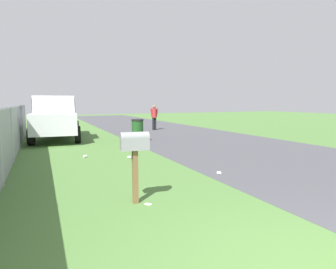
{
  "coord_description": "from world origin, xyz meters",
  "views": [
    {
      "loc": [
        -1.18,
        2.53,
        1.8
      ],
      "look_at": [
        5.01,
        -0.37,
        0.98
      ],
      "focal_mm": 28.87,
      "sensor_mm": 36.0,
      "label": 1
    }
  ],
  "objects": [
    {
      "name": "litter_cup_midfield_b",
      "position": [
        7.09,
        0.03,
        0.04
      ],
      "size": [
        0.12,
        0.13,
        0.08
      ],
      "primitive_type": "cylinder",
      "rotation": [
        0.0,
        1.57,
        4.15
      ],
      "color": "white",
      "rests_on": "ground"
    },
    {
      "name": "fence_section",
      "position": [
        8.0,
        3.37,
        0.9
      ],
      "size": [
        15.29,
        0.07,
        1.67
      ],
      "color": "#9EA3A8",
      "rests_on": "ground"
    },
    {
      "name": "mailbox",
      "position": [
        3.3,
        1.08,
        1.03
      ],
      "size": [
        0.26,
        0.52,
        1.29
      ],
      "rotation": [
        0.0,
        0.0,
        -0.12
      ],
      "color": "brown",
      "rests_on": "ground"
    },
    {
      "name": "litter_can_midfield_a",
      "position": [
        8.53,
        -0.91,
        0.03
      ],
      "size": [
        0.13,
        0.13,
        0.07
      ],
      "primitive_type": "cylinder",
      "rotation": [
        0.0,
        1.57,
        3.95
      ],
      "color": "silver",
      "rests_on": "ground"
    },
    {
      "name": "litter_wrapper_near_hydrant",
      "position": [
        3.15,
        0.9,
        0.0
      ],
      "size": [
        0.15,
        0.14,
        0.01
      ],
      "primitive_type": "cube",
      "rotation": [
        0.0,
        0.0,
        3.8
      ],
      "color": "silver",
      "rests_on": "ground"
    },
    {
      "name": "litter_cup_by_mailbox",
      "position": [
        7.86,
        1.3,
        0.04
      ],
      "size": [
        0.11,
        0.12,
        0.08
      ],
      "primitive_type": "cylinder",
      "rotation": [
        0.0,
        1.57,
        1.97
      ],
      "color": "white",
      "rests_on": "ground"
    },
    {
      "name": "trash_bin",
      "position": [
        10.48,
        -1.4,
        0.52
      ],
      "size": [
        0.55,
        0.55,
        1.04
      ],
      "color": "#1E4C1E",
      "rests_on": "ground"
    },
    {
      "name": "pedestrian",
      "position": [
        15.09,
        -4.11,
        0.94
      ],
      "size": [
        0.3,
        0.57,
        1.62
      ],
      "rotation": [
        0.0,
        0.0,
        3.24
      ],
      "color": "black",
      "rests_on": "ground"
    },
    {
      "name": "litter_cup_far_scatter",
      "position": [
        4.25,
        -1.43,
        0.04
      ],
      "size": [
        0.13,
        0.12,
        0.08
      ],
      "primitive_type": "cylinder",
      "rotation": [
        0.0,
        1.57,
        0.46
      ],
      "color": "white",
      "rests_on": "ground"
    },
    {
      "name": "pickup_truck",
      "position": [
        12.96,
        1.89,
        1.1
      ],
      "size": [
        5.46,
        2.52,
        2.09
      ],
      "rotation": [
        0.0,
        0.0,
        3.04
      ],
      "color": "silver",
      "rests_on": "ground"
    },
    {
      "name": "road_asphalt",
      "position": [
        6.0,
        -4.5,
        0.0
      ],
      "size": [
        60.0,
        6.84,
        0.01
      ],
      "primitive_type": "cube",
      "color": "#47474C",
      "rests_on": "ground"
    }
  ]
}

